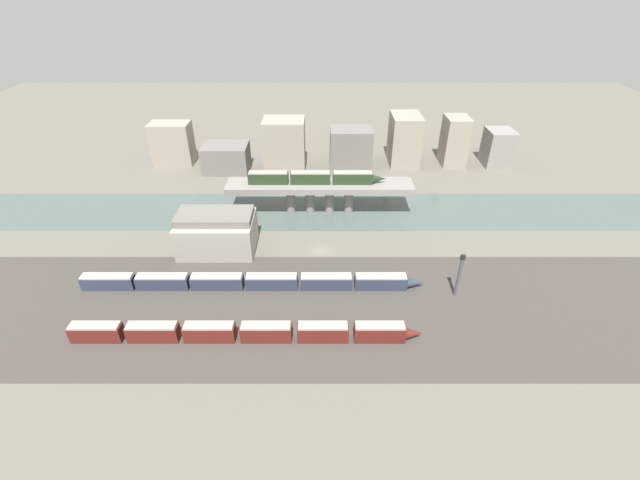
{
  "coord_description": "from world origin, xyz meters",
  "views": [
    {
      "loc": [
        0.09,
        -98.46,
        67.41
      ],
      "look_at": [
        0.0,
        -0.61,
        3.97
      ],
      "focal_mm": 24.0,
      "sensor_mm": 36.0,
      "label": 1
    }
  ],
  "objects_px": {
    "train_on_bridge": "(315,178)",
    "warehouse_building": "(217,232)",
    "train_yard_mid": "(251,282)",
    "signal_tower": "(459,275)",
    "train_yard_near": "(244,332)"
  },
  "relations": [
    {
      "from": "train_on_bridge",
      "to": "warehouse_building",
      "type": "xyz_separation_m",
      "value": [
        -26.87,
        -21.38,
        -6.43
      ]
    },
    {
      "from": "train_yard_mid",
      "to": "signal_tower",
      "type": "bearing_deg",
      "value": -3.1
    },
    {
      "from": "train_on_bridge",
      "to": "train_yard_mid",
      "type": "distance_m",
      "value": 43.12
    },
    {
      "from": "train_yard_mid",
      "to": "train_yard_near",
      "type": "bearing_deg",
      "value": -86.89
    },
    {
      "from": "train_on_bridge",
      "to": "warehouse_building",
      "type": "bearing_deg",
      "value": -141.49
    },
    {
      "from": "train_yard_mid",
      "to": "warehouse_building",
      "type": "xyz_separation_m",
      "value": [
        -11.32,
        17.6,
        3.48
      ]
    },
    {
      "from": "train_yard_mid",
      "to": "signal_tower",
      "type": "distance_m",
      "value": 49.98
    },
    {
      "from": "train_yard_near",
      "to": "signal_tower",
      "type": "relative_size",
      "value": 6.34
    },
    {
      "from": "train_yard_near",
      "to": "train_yard_mid",
      "type": "relative_size",
      "value": 0.88
    },
    {
      "from": "train_yard_near",
      "to": "train_on_bridge",
      "type": "bearing_deg",
      "value": 75.43
    },
    {
      "from": "warehouse_building",
      "to": "train_yard_mid",
      "type": "bearing_deg",
      "value": -57.25
    },
    {
      "from": "train_yard_near",
      "to": "train_yard_mid",
      "type": "height_order",
      "value": "train_yard_near"
    },
    {
      "from": "train_yard_near",
      "to": "warehouse_building",
      "type": "height_order",
      "value": "warehouse_building"
    },
    {
      "from": "train_on_bridge",
      "to": "signal_tower",
      "type": "relative_size",
      "value": 3.65
    },
    {
      "from": "warehouse_building",
      "to": "signal_tower",
      "type": "relative_size",
      "value": 1.76
    }
  ]
}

